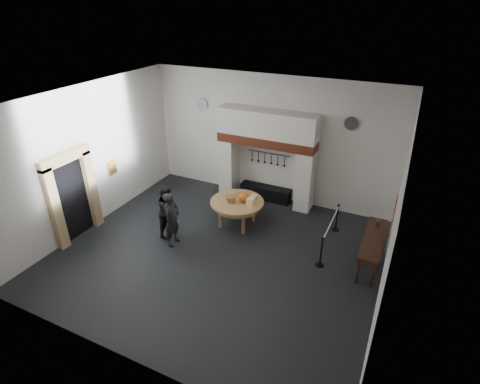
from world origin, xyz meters
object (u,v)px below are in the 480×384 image
at_px(iron_range, 265,193).
at_px(barrier_post_near, 321,252).
at_px(side_table, 374,239).
at_px(work_table, 237,202).
at_px(barrier_post_far, 337,218).
at_px(visitor_far, 168,211).
at_px(visitor_near, 172,219).

bearing_deg(iron_range, barrier_post_near, -46.30).
relative_size(iron_range, side_table, 0.86).
distance_m(iron_range, work_table, 2.14).
xyz_separation_m(iron_range, barrier_post_far, (2.85, -0.99, 0.20)).
height_order(visitor_far, barrier_post_far, visitor_far).
xyz_separation_m(work_table, barrier_post_far, (3.04, 1.06, -0.39)).
bearing_deg(barrier_post_near, side_table, 27.83).
bearing_deg(barrier_post_near, barrier_post_far, 90.00).
distance_m(work_table, side_table, 4.30).
relative_size(visitor_near, side_table, 0.78).
bearing_deg(barrier_post_near, work_table, 162.85).
bearing_deg(visitor_near, visitor_far, 43.89).
relative_size(work_table, barrier_post_far, 1.93).
height_order(visitor_far, barrier_post_near, visitor_far).
height_order(work_table, barrier_post_near, barrier_post_near).
xyz_separation_m(iron_range, visitor_far, (-1.87, -3.46, 0.60)).
bearing_deg(visitor_far, side_table, -83.50).
xyz_separation_m(visitor_far, barrier_post_near, (4.72, 0.47, -0.40)).
bearing_deg(visitor_far, iron_range, -32.60).
bearing_deg(visitor_far, barrier_post_far, -66.58).
xyz_separation_m(barrier_post_near, barrier_post_far, (0.00, 2.00, 0.00)).
relative_size(iron_range, barrier_post_near, 2.11).
bearing_deg(work_table, barrier_post_near, -17.15).
relative_size(iron_range, visitor_far, 1.12).
bearing_deg(visitor_near, side_table, -75.72).
relative_size(visitor_near, visitor_far, 1.02).
xyz_separation_m(work_table, side_table, (4.29, -0.28, 0.03)).
distance_m(iron_range, side_table, 4.76).
relative_size(work_table, visitor_near, 1.01).
bearing_deg(barrier_post_far, barrier_post_near, -90.00).
bearing_deg(barrier_post_far, visitor_near, -146.37).
distance_m(visitor_far, barrier_post_far, 5.34).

